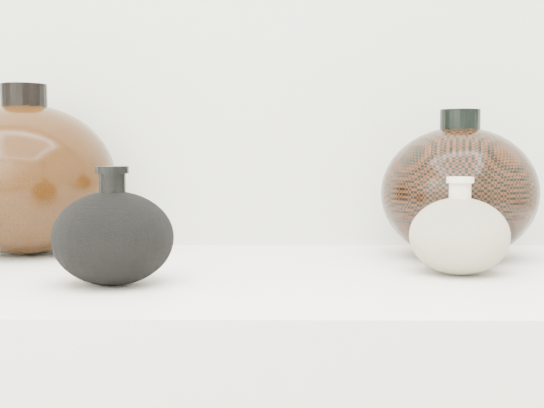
{
  "coord_description": "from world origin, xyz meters",
  "views": [
    {
      "loc": [
        0.05,
        0.08,
        1.04
      ],
      "look_at": [
        0.04,
        0.92,
        0.98
      ],
      "focal_mm": 50.0,
      "sensor_mm": 36.0,
      "label": 1
    }
  ],
  "objects_px": {
    "left_round_pot": "(26,179)",
    "black_gourd_vase": "(113,237)",
    "cream_gourd_vase": "(459,235)",
    "right_round_pot": "(459,192)"
  },
  "relations": [
    {
      "from": "left_round_pot",
      "to": "black_gourd_vase",
      "type": "bearing_deg",
      "value": -54.02
    },
    {
      "from": "cream_gourd_vase",
      "to": "right_round_pot",
      "type": "distance_m",
      "value": 0.14
    },
    {
      "from": "left_round_pot",
      "to": "right_round_pot",
      "type": "distance_m",
      "value": 0.58
    },
    {
      "from": "left_round_pot",
      "to": "right_round_pot",
      "type": "relative_size",
      "value": 0.99
    },
    {
      "from": "cream_gourd_vase",
      "to": "left_round_pot",
      "type": "relative_size",
      "value": 0.55
    },
    {
      "from": "black_gourd_vase",
      "to": "left_round_pot",
      "type": "relative_size",
      "value": 0.53
    },
    {
      "from": "right_round_pot",
      "to": "left_round_pot",
      "type": "bearing_deg",
      "value": 176.69
    },
    {
      "from": "left_round_pot",
      "to": "right_round_pot",
      "type": "height_order",
      "value": "left_round_pot"
    },
    {
      "from": "cream_gourd_vase",
      "to": "right_round_pot",
      "type": "bearing_deg",
      "value": 77.3
    },
    {
      "from": "black_gourd_vase",
      "to": "cream_gourd_vase",
      "type": "bearing_deg",
      "value": 10.62
    }
  ]
}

